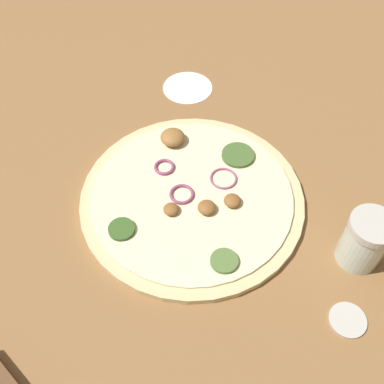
# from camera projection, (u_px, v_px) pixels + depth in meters

# --- Properties ---
(ground_plane) EXTENTS (3.00, 3.00, 0.00)m
(ground_plane) POSITION_uv_depth(u_px,v_px,m) (192.00, 200.00, 0.68)
(ground_plane) COLOR olive
(pizza) EXTENTS (0.33, 0.33, 0.03)m
(pizza) POSITION_uv_depth(u_px,v_px,m) (192.00, 196.00, 0.67)
(pizza) COLOR beige
(pizza) RESTS_ON ground_plane
(spice_jar) EXTENTS (0.06, 0.06, 0.08)m
(spice_jar) POSITION_uv_depth(u_px,v_px,m) (365.00, 241.00, 0.59)
(spice_jar) COLOR silver
(spice_jar) RESTS_ON ground_plane
(loose_cap) EXTENTS (0.05, 0.05, 0.01)m
(loose_cap) POSITION_uv_depth(u_px,v_px,m) (348.00, 320.00, 0.56)
(loose_cap) COLOR beige
(loose_cap) RESTS_ON ground_plane
(flour_patch) EXTENTS (0.09, 0.09, 0.00)m
(flour_patch) POSITION_uv_depth(u_px,v_px,m) (188.00, 87.00, 0.84)
(flour_patch) COLOR white
(flour_patch) RESTS_ON ground_plane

